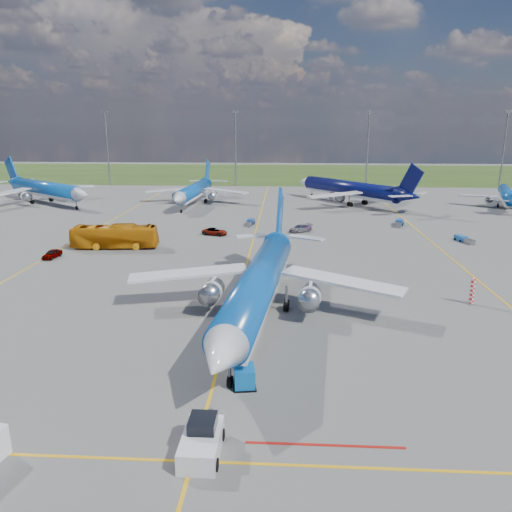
# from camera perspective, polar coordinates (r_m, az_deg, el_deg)

# --- Properties ---
(ground) EXTENTS (400.00, 400.00, 0.00)m
(ground) POSITION_cam_1_polar(r_m,az_deg,el_deg) (49.46, -3.09, -8.15)
(ground) COLOR #585855
(ground) RESTS_ON ground
(grass_strip) EXTENTS (400.00, 80.00, 0.01)m
(grass_strip) POSITION_cam_1_polar(r_m,az_deg,el_deg) (196.17, 1.78, 9.42)
(grass_strip) COLOR #2D4719
(grass_strip) RESTS_ON ground
(taxiway_lines) EXTENTS (60.25, 160.00, 0.02)m
(taxiway_lines) POSITION_cam_1_polar(r_m,az_deg,el_deg) (75.57, -0.66, 0.17)
(taxiway_lines) COLOR #EBA914
(taxiway_lines) RESTS_ON ground
(floodlight_masts) EXTENTS (202.20, 0.50, 22.70)m
(floodlight_masts) POSITION_cam_1_polar(r_m,az_deg,el_deg) (155.36, 5.18, 12.51)
(floodlight_masts) COLOR slate
(floodlight_masts) RESTS_ON ground
(warning_post) EXTENTS (0.50, 0.50, 3.00)m
(warning_post) POSITION_cam_1_polar(r_m,az_deg,el_deg) (59.82, 23.47, -3.71)
(warning_post) COLOR red
(warning_post) RESTS_ON ground
(bg_jet_nw) EXTENTS (49.89, 47.91, 10.40)m
(bg_jet_nw) POSITION_cam_1_polar(r_m,az_deg,el_deg) (133.13, -22.73, 5.53)
(bg_jet_nw) COLOR #0B4B9F
(bg_jet_nw) RESTS_ON ground
(bg_jet_nnw) EXTENTS (29.82, 37.84, 9.46)m
(bg_jet_nnw) POSITION_cam_1_polar(r_m,az_deg,el_deg) (123.11, -7.04, 5.90)
(bg_jet_nnw) COLOR #0B4B9F
(bg_jet_nnw) RESTS_ON ground
(bg_jet_n) EXTENTS (49.80, 51.29, 10.69)m
(bg_jet_n) POSITION_cam_1_polar(r_m,az_deg,el_deg) (124.52, 10.59, 5.86)
(bg_jet_n) COLOR #080C44
(bg_jet_n) RESTS_ON ground
(bg_jet_ne) EXTENTS (31.19, 35.82, 7.91)m
(bg_jet_ne) POSITION_cam_1_polar(r_m,az_deg,el_deg) (133.13, 26.64, 5.10)
(bg_jet_ne) COLOR #0B4B9F
(bg_jet_ne) RESTS_ON ground
(main_airliner) EXTENTS (35.79, 44.54, 10.85)m
(main_airliner) POSITION_cam_1_polar(r_m,az_deg,el_deg) (51.51, 0.30, -7.15)
(main_airliner) COLOR #0B4B9F
(main_airliner) RESTS_ON ground
(pushback_tug) EXTENTS (2.29, 6.08, 2.06)m
(pushback_tug) POSITION_cam_1_polar(r_m,az_deg,el_deg) (32.40, -6.22, -20.21)
(pushback_tug) COLOR silver
(pushback_tug) RESTS_ON ground
(uld_container) EXTENTS (1.80, 2.12, 1.54)m
(uld_container) POSITION_cam_1_polar(r_m,az_deg,el_deg) (39.02, -1.35, -13.61)
(uld_container) COLOR #0D61B6
(uld_container) RESTS_ON ground
(apron_bus) EXTENTS (13.74, 4.24, 3.77)m
(apron_bus) POSITION_cam_1_polar(r_m,az_deg,el_deg) (82.20, -15.85, 2.16)
(apron_bus) COLOR orange
(apron_bus) RESTS_ON ground
(service_car_a) EXTENTS (1.97, 3.86, 1.26)m
(service_car_a) POSITION_cam_1_polar(r_m,az_deg,el_deg) (79.49, -22.29, 0.23)
(service_car_a) COLOR #999999
(service_car_a) RESTS_ON ground
(service_car_b) EXTENTS (4.88, 3.26, 1.24)m
(service_car_b) POSITION_cam_1_polar(r_m,az_deg,el_deg) (88.86, -4.73, 2.80)
(service_car_b) COLOR #999999
(service_car_b) RESTS_ON ground
(service_car_c) EXTENTS (4.79, 4.24, 1.33)m
(service_car_c) POSITION_cam_1_polar(r_m,az_deg,el_deg) (91.43, 5.10, 3.17)
(service_car_c) COLOR #999999
(service_car_c) RESTS_ON ground
(baggage_tug_w) EXTENTS (2.33, 4.33, 0.94)m
(baggage_tug_w) POSITION_cam_1_polar(r_m,az_deg,el_deg) (90.25, 22.66, 1.74)
(baggage_tug_w) COLOR #1B55A2
(baggage_tug_w) RESTS_ON ground
(baggage_tug_c) EXTENTS (1.65, 4.38, 0.96)m
(baggage_tug_c) POSITION_cam_1_polar(r_m,az_deg,el_deg) (97.36, -0.70, 3.84)
(baggage_tug_c) COLOR navy
(baggage_tug_c) RESTS_ON ground
(baggage_tug_e) EXTENTS (2.59, 4.83, 1.05)m
(baggage_tug_e) POSITION_cam_1_polar(r_m,az_deg,el_deg) (100.45, 16.02, 3.62)
(baggage_tug_e) COLOR #194C99
(baggage_tug_e) RESTS_ON ground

